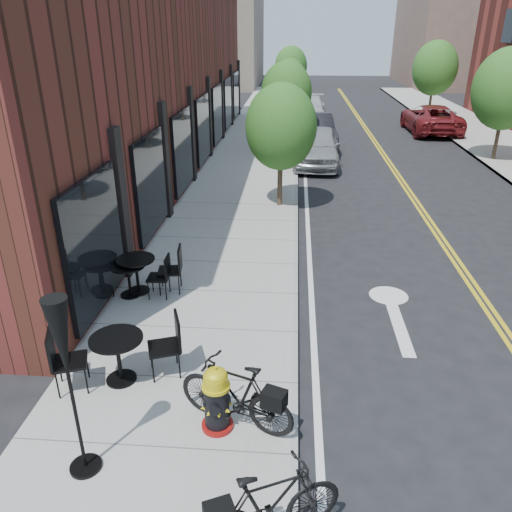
{
  "coord_description": "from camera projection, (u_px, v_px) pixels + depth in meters",
  "views": [
    {
      "loc": [
        -0.19,
        -6.53,
        5.36
      ],
      "look_at": [
        -0.91,
        2.98,
        1.0
      ],
      "focal_mm": 35.0,
      "sensor_mm": 36.0,
      "label": 1
    }
  ],
  "objects": [
    {
      "name": "ground",
      "position": [
        298.0,
        389.0,
        8.14
      ],
      "size": [
        120.0,
        120.0,
        0.0
      ],
      "primitive_type": "plane",
      "color": "black",
      "rests_on": "ground"
    },
    {
      "name": "sidewalk_near",
      "position": [
        240.0,
        196.0,
        17.32
      ],
      "size": [
        4.0,
        70.0,
        0.12
      ],
      "primitive_type": "cube",
      "color": "#9E9B93",
      "rests_on": "ground"
    },
    {
      "name": "building_near",
      "position": [
        137.0,
        80.0,
        19.83
      ],
      "size": [
        5.0,
        28.0,
        7.0
      ],
      "primitive_type": "cube",
      "color": "#411F15",
      "rests_on": "ground"
    },
    {
      "name": "bg_building_left",
      "position": [
        220.0,
        32.0,
        50.14
      ],
      "size": [
        8.0,
        14.0,
        10.0
      ],
      "primitive_type": "cube",
      "color": "#726656",
      "rests_on": "ground"
    },
    {
      "name": "bg_building_right",
      "position": [
        460.0,
        21.0,
        49.88
      ],
      "size": [
        10.0,
        16.0,
        12.0
      ],
      "primitive_type": "cube",
      "color": "brown",
      "rests_on": "ground"
    },
    {
      "name": "tree_near_a",
      "position": [
        281.0,
        127.0,
        15.26
      ],
      "size": [
        2.2,
        2.2,
        3.81
      ],
      "color": "#382B1E",
      "rests_on": "sidewalk_near"
    },
    {
      "name": "tree_near_b",
      "position": [
        286.0,
        93.0,
        22.47
      ],
      "size": [
        2.3,
        2.3,
        3.98
      ],
      "color": "#382B1E",
      "rests_on": "sidewalk_near"
    },
    {
      "name": "tree_near_c",
      "position": [
        289.0,
        80.0,
        29.8
      ],
      "size": [
        2.1,
        2.1,
        3.67
      ],
      "color": "#382B1E",
      "rests_on": "sidewalk_near"
    },
    {
      "name": "tree_near_d",
      "position": [
        291.0,
        66.0,
        36.94
      ],
      "size": [
        2.4,
        2.4,
        4.11
      ],
      "color": "#382B1E",
      "rests_on": "sidewalk_near"
    },
    {
      "name": "tree_far_b",
      "position": [
        507.0,
        89.0,
        20.78
      ],
      "size": [
        2.8,
        2.8,
        4.62
      ],
      "color": "#382B1E",
      "rests_on": "sidewalk_far"
    },
    {
      "name": "tree_far_c",
      "position": [
        435.0,
        68.0,
        31.66
      ],
      "size": [
        2.8,
        2.8,
        4.62
      ],
      "color": "#382B1E",
      "rests_on": "sidewalk_far"
    },
    {
      "name": "fire_hydrant",
      "position": [
        216.0,
        399.0,
        7.0
      ],
      "size": [
        0.57,
        0.57,
        1.05
      ],
      "rotation": [
        0.0,
        0.0,
        0.3
      ],
      "color": "maroon",
      "rests_on": "sidewalk_near"
    },
    {
      "name": "bicycle_left",
      "position": [
        236.0,
        394.0,
        7.04
      ],
      "size": [
        1.86,
        1.12,
        1.08
      ],
      "primitive_type": "imported",
      "rotation": [
        0.0,
        0.0,
        -1.94
      ],
      "color": "black",
      "rests_on": "sidewalk_near"
    },
    {
      "name": "bicycle_right",
      "position": [
        270.0,
        506.0,
        5.41
      ],
      "size": [
        1.77,
        1.16,
        1.03
      ],
      "primitive_type": "imported",
      "rotation": [
        0.0,
        0.0,
        2.0
      ],
      "color": "black",
      "rests_on": "sidewalk_near"
    },
    {
      "name": "bistro_set_a",
      "position": [
        118.0,
        353.0,
        7.94
      ],
      "size": [
        2.01,
        1.13,
        1.06
      ],
      "rotation": [
        0.0,
        0.0,
        0.34
      ],
      "color": "black",
      "rests_on": "sidewalk_near"
    },
    {
      "name": "bistro_set_b",
      "position": [
        129.0,
        276.0,
        10.56
      ],
      "size": [
        1.72,
        0.76,
        0.93
      ],
      "rotation": [
        0.0,
        0.0,
        0.03
      ],
      "color": "black",
      "rests_on": "sidewalk_near"
    },
    {
      "name": "bistro_set_c",
      "position": [
        136.0,
        270.0,
        10.69
      ],
      "size": [
        1.94,
        0.92,
        1.03
      ],
      "rotation": [
        0.0,
        0.0,
        0.13
      ],
      "color": "black",
      "rests_on": "sidewalk_near"
    },
    {
      "name": "patio_umbrella",
      "position": [
        64.0,
        353.0,
        5.78
      ],
      "size": [
        0.41,
        0.41,
        2.54
      ],
      "color": "black",
      "rests_on": "sidewalk_near"
    },
    {
      "name": "parked_car_a",
      "position": [
        317.0,
        146.0,
        21.15
      ],
      "size": [
        2.13,
        4.77,
        1.59
      ],
      "primitive_type": "imported",
      "rotation": [
        0.0,
        0.0,
        -0.05
      ],
      "color": "gray",
      "rests_on": "ground"
    },
    {
      "name": "parked_car_b",
      "position": [
        315.0,
        131.0,
        24.48
      ],
      "size": [
        2.14,
        4.91,
        1.57
      ],
      "primitive_type": "imported",
      "rotation": [
        0.0,
        0.0,
        0.1
      ],
      "color": "black",
      "rests_on": "ground"
    },
    {
      "name": "parked_car_c",
      "position": [
        310.0,
        107.0,
        32.52
      ],
      "size": [
        2.19,
        4.74,
        1.34
      ],
      "primitive_type": "imported",
      "rotation": [
        0.0,
        0.0,
        -0.07
      ],
      "color": "silver",
      "rests_on": "ground"
    },
    {
      "name": "parked_car_far",
      "position": [
        431.0,
        119.0,
        27.86
      ],
      "size": [
        2.58,
        5.53,
        1.53
      ],
      "primitive_type": "imported",
      "rotation": [
        0.0,
        0.0,
        3.15
      ],
      "color": "maroon",
      "rests_on": "ground"
    }
  ]
}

